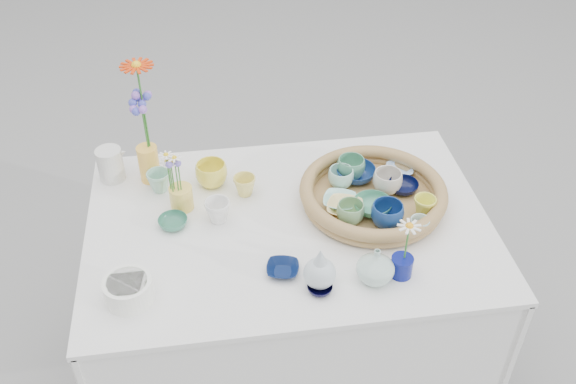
{
  "coord_description": "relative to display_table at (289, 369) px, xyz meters",
  "views": [
    {
      "loc": [
        -0.22,
        -1.49,
        2.1
      ],
      "look_at": [
        0.0,
        0.02,
        0.87
      ],
      "focal_mm": 40.0,
      "sensor_mm": 36.0,
      "label": 1
    }
  ],
  "objects": [
    {
      "name": "tray_ceramic_10",
      "position": [
        0.18,
        0.0,
        0.8
      ],
      "size": [
        0.15,
        0.15,
        0.03
      ],
      "primitive_type": "imported",
      "rotation": [
        0.0,
        0.0,
        -0.4
      ],
      "color": "#FFDF8C",
      "rests_on": "wicker_tray"
    },
    {
      "name": "ground",
      "position": [
        0.0,
        0.0,
        0.0
      ],
      "size": [
        80.0,
        80.0,
        0.0
      ],
      "primitive_type": "plane",
      "color": "gray"
    },
    {
      "name": "bud_vase_seafoam",
      "position": [
        0.2,
        -0.28,
        0.82
      ],
      "size": [
        0.14,
        0.14,
        0.11
      ],
      "primitive_type": "imported",
      "rotation": [
        0.0,
        0.0,
        0.36
      ],
      "color": "#B1D1C5",
      "rests_on": "display_table"
    },
    {
      "name": "tray_ceramic_6",
      "position": [
        0.19,
        0.13,
        0.82
      ],
      "size": [
        0.09,
        0.09,
        0.07
      ],
      "primitive_type": "imported",
      "rotation": [
        0.0,
        0.0,
        -0.08
      ],
      "color": "#A7DECC",
      "rests_on": "wicker_tray"
    },
    {
      "name": "fluted_bowl",
      "position": [
        -0.48,
        -0.25,
        0.8
      ],
      "size": [
        0.16,
        0.16,
        0.07
      ],
      "primitive_type": null,
      "rotation": [
        0.0,
        0.0,
        -0.19
      ],
      "color": "white",
      "rests_on": "display_table"
    },
    {
      "name": "tray_ceramic_7",
      "position": [
        0.34,
        0.09,
        0.82
      ],
      "size": [
        0.11,
        0.11,
        0.08
      ],
      "primitive_type": "imported",
      "rotation": [
        0.0,
        0.0,
        -0.16
      ],
      "color": "beige",
      "rests_on": "wicker_tray"
    },
    {
      "name": "white_pitcher",
      "position": [
        -0.56,
        0.31,
        0.82
      ],
      "size": [
        0.14,
        0.11,
        0.12
      ],
      "primitive_type": null,
      "rotation": [
        0.0,
        0.0,
        -0.23
      ],
      "color": "silver",
      "rests_on": "display_table"
    },
    {
      "name": "tray_ceramic_4",
      "position": [
        0.18,
        -0.04,
        0.82
      ],
      "size": [
        0.11,
        0.11,
        0.07
      ],
      "primitive_type": "imported",
      "rotation": [
        0.0,
        0.0,
        -0.31
      ],
      "color": "#6C9F6D",
      "rests_on": "wicker_tray"
    },
    {
      "name": "tray_ceramic_2",
      "position": [
        0.42,
        -0.05,
        0.82
      ],
      "size": [
        0.08,
        0.08,
        0.07
      ],
      "primitive_type": "imported",
      "rotation": [
        0.0,
        0.0,
        0.16
      ],
      "color": "#E2E24A",
      "rests_on": "wicker_tray"
    },
    {
      "name": "wicker_tray",
      "position": [
        0.28,
        0.05,
        0.8
      ],
      "size": [
        0.47,
        0.47,
        0.08
      ],
      "primitive_type": null,
      "color": "olive",
      "rests_on": "display_table"
    },
    {
      "name": "tray_ceramic_5",
      "position": [
        0.17,
        0.04,
        0.8
      ],
      "size": [
        0.14,
        0.14,
        0.03
      ],
      "primitive_type": "imported",
      "rotation": [
        0.0,
        0.0,
        -0.38
      ],
      "color": "#ADEEE7",
      "rests_on": "wicker_tray"
    },
    {
      "name": "loose_ceramic_5",
      "position": [
        -0.4,
        0.22,
        0.8
      ],
      "size": [
        0.09,
        0.09,
        0.07
      ],
      "primitive_type": "imported",
      "rotation": [
        0.0,
        0.0,
        0.2
      ],
      "color": "#92C9AE",
      "rests_on": "display_table"
    },
    {
      "name": "tray_ceramic_3",
      "position": [
        0.27,
        -0.01,
        0.8
      ],
      "size": [
        0.14,
        0.14,
        0.04
      ],
      "primitive_type": "imported",
      "rotation": [
        0.0,
        0.0,
        0.2
      ],
      "color": "#3F8B69",
      "rests_on": "wicker_tray"
    },
    {
      "name": "gerbera",
      "position": [
        -0.42,
        0.29,
        1.04
      ],
      "size": [
        0.15,
        0.15,
        0.31
      ],
      "primitive_type": null,
      "rotation": [
        0.0,
        0.0,
        0.29
      ],
      "color": "red",
      "rests_on": "tall_vase_yellow"
    },
    {
      "name": "single_daisy",
      "position": [
        0.29,
        -0.27,
        0.89
      ],
      "size": [
        0.08,
        0.08,
        0.14
      ],
      "primitive_type": null,
      "rotation": [
        0.0,
        0.0,
        0.08
      ],
      "color": "white",
      "rests_on": "bud_vase_cobalt"
    },
    {
      "name": "daisy_posy",
      "position": [
        -0.34,
        0.12,
        0.91
      ],
      "size": [
        0.08,
        0.08,
        0.14
      ],
      "primitive_type": null,
      "rotation": [
        0.0,
        0.0,
        -0.04
      ],
      "color": "white",
      "rests_on": "daisy_cup"
    },
    {
      "name": "loose_ceramic_2",
      "position": [
        -0.36,
        0.03,
        0.78
      ],
      "size": [
        0.09,
        0.09,
        0.03
      ],
      "primitive_type": "imported",
      "rotation": [
        0.0,
        0.0,
        0.0
      ],
      "color": "#34745A",
      "rests_on": "display_table"
    },
    {
      "name": "tray_ceramic_1",
      "position": [
        0.39,
        0.08,
        0.8
      ],
      "size": [
        0.13,
        0.13,
        0.03
      ],
      "primitive_type": "imported",
      "rotation": [
        0.0,
        0.0,
        0.39
      ],
      "color": "black",
      "rests_on": "wicker_tray"
    },
    {
      "name": "bud_vase_cobalt",
      "position": [
        0.28,
        -0.27,
        0.8
      ],
      "size": [
        0.07,
        0.07,
        0.06
      ],
      "primitive_type": "cylinder",
      "rotation": [
        0.0,
        0.0,
        -0.02
      ],
      "color": "navy",
      "rests_on": "display_table"
    },
    {
      "name": "daisy_cup",
      "position": [
        -0.33,
        0.12,
        0.8
      ],
      "size": [
        0.09,
        0.09,
        0.08
      ],
      "primitive_type": "cylinder",
      "rotation": [
        0.0,
        0.0,
        -0.18
      ],
      "color": "#FDD957",
      "rests_on": "display_table"
    },
    {
      "name": "tall_vase_yellow",
      "position": [
        -0.43,
        0.29,
        0.83
      ],
      "size": [
        0.07,
        0.07,
        0.13
      ],
      "primitive_type": "cylinder",
      "rotation": [
        0.0,
        0.0,
        0.01
      ],
      "color": "#FEBD42",
      "rests_on": "display_table"
    },
    {
      "name": "tray_ceramic_12",
      "position": [
        0.24,
        0.18,
        0.82
      ],
      "size": [
        0.1,
        0.1,
        0.07
      ],
      "primitive_type": "imported",
      "rotation": [
        0.0,
        0.0,
        0.1
      ],
      "color": "#509472",
      "rests_on": "wicker_tray"
    },
    {
      "name": "loose_ceramic_6",
      "position": [
        0.04,
        -0.3,
        0.78
      ],
      "size": [
        0.09,
        0.09,
        0.02
      ],
      "primitive_type": "imported",
      "rotation": [
        0.0,
        0.0,
        0.33
      ],
      "color": "black",
      "rests_on": "display_table"
    },
    {
      "name": "tray_ceramic_9",
      "position": [
        0.29,
        -0.08,
        0.82
      ],
      "size": [
        0.1,
        0.1,
        0.08
      ],
      "primitive_type": "imported",
      "rotation": [
        0.0,
        0.0,
        -0.01
      ],
      "color": "navy",
      "rests_on": "wicker_tray"
    },
    {
      "name": "loose_ceramic_1",
      "position": [
        -0.12,
        0.16,
        0.8
      ],
      "size": [
        0.09,
        0.09,
        0.07
      ],
      "primitive_type": "imported",
      "rotation": [
        0.0,
        0.0,
        -0.26
      ],
      "color": "#E5D565",
      "rests_on": "display_table"
    },
    {
      "name": "loose_ceramic_0",
      "position": [
        -0.23,
        0.23,
        0.81
      ],
      "size": [
        0.13,
        0.13,
        0.08
      ],
      "primitive_type": "imported",
      "rotation": [
        0.0,
        0.0,
        0.24
      ],
      "color": "yellow",
      "rests_on": "display_table"
    },
    {
      "name": "loose_ceramic_4",
      "position": [
        -0.05,
        -0.21,
        0.78
      ],
      "size": [
        0.11,
        0.11,
        0.02
      ],
      "primitive_type": "imported",
      "rotation": [
        0.0,
        0.0,
        -0.22
      ],
      "color": "#0A1942",
      "rests_on": "display_table"
    },
    {
      "name": "tray_ceramic_8",
      "position": [
        0.41,
        0.18,
        0.79
      ],
      "size": [
        0.1,
        0.1,
        0.02
      ],
      "primitive_type": "imported",
      "rotation": [
        0.0,
        0.0,
        -0.09
      ],
      "color": "#A7CBFC",
      "rests_on": "wicker_tray"
    },
    {
      "name": "display_table",
      "position": [
        0.0,
        0.0,
        0.0
      ],
      "size": [
        1.26,
        0.86,
        0.77
      ],
      "primitive_type": null,
      "color": "white",
      "rests_on": "ground"
    },
    {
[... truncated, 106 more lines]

